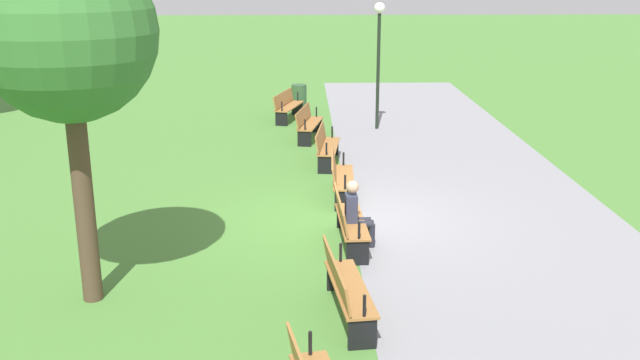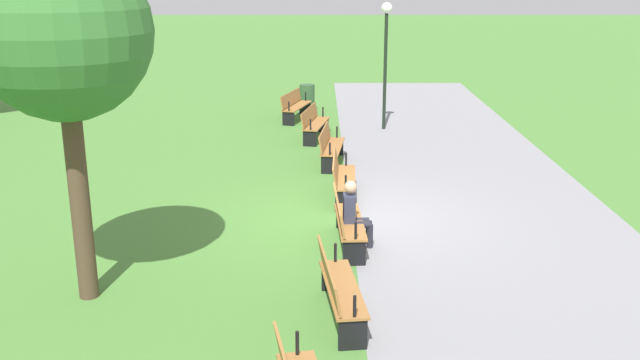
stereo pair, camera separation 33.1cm
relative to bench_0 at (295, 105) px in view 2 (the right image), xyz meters
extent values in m
plane|color=#477A33|center=(9.36, 1.36, -0.48)|extent=(120.00, 120.00, 0.00)
cube|color=gray|center=(9.36, 4.06, -0.47)|extent=(33.61, 5.31, 0.01)
cube|color=#996633|center=(0.02, 0.07, -0.03)|extent=(1.94, 0.94, 0.04)
cube|color=#996633|center=(-0.04, -0.13, 0.21)|extent=(1.85, 0.61, 0.40)
cube|color=black|center=(-0.83, 0.31, -0.26)|extent=(0.16, 0.38, 0.43)
cylinder|color=black|center=(-0.83, 0.33, 0.13)|extent=(0.05, 0.05, 0.30)
cube|color=black|center=(0.87, -0.17, -0.26)|extent=(0.16, 0.38, 0.43)
cylinder|color=black|center=(0.88, -0.15, 0.13)|extent=(0.05, 0.05, 0.30)
cube|color=#996633|center=(2.65, 0.70, -0.03)|extent=(1.94, 0.80, 0.04)
cube|color=#996633|center=(2.61, 0.50, 0.21)|extent=(1.88, 0.47, 0.40)
cube|color=black|center=(1.78, 0.87, -0.26)|extent=(0.13, 0.38, 0.43)
cylinder|color=black|center=(1.78, 0.89, 0.13)|extent=(0.05, 0.05, 0.30)
cube|color=black|center=(3.52, 0.52, -0.26)|extent=(0.13, 0.38, 0.43)
cylinder|color=black|center=(3.52, 0.54, 0.13)|extent=(0.05, 0.05, 0.30)
cube|color=#996633|center=(5.31, 1.12, -0.03)|extent=(1.93, 0.66, 0.04)
cube|color=#996633|center=(5.29, 0.92, 0.21)|extent=(1.89, 0.33, 0.40)
cube|color=black|center=(4.43, 1.22, -0.26)|extent=(0.10, 0.38, 0.43)
cylinder|color=black|center=(4.44, 1.24, 0.13)|extent=(0.05, 0.05, 0.30)
cube|color=black|center=(6.19, 1.01, -0.26)|extent=(0.10, 0.38, 0.43)
cylinder|color=black|center=(6.20, 1.03, 0.13)|extent=(0.05, 0.05, 0.30)
cube|color=#996633|center=(8.01, 1.33, -0.03)|extent=(1.91, 0.51, 0.04)
cube|color=#996633|center=(8.00, 1.13, 0.21)|extent=(1.90, 0.18, 0.40)
cube|color=black|center=(7.12, 1.37, -0.26)|extent=(0.07, 0.38, 0.43)
cylinder|color=black|center=(7.12, 1.39, 0.13)|extent=(0.05, 0.05, 0.30)
cube|color=black|center=(8.89, 1.30, -0.26)|extent=(0.07, 0.38, 0.43)
cylinder|color=black|center=(8.89, 1.32, 0.13)|extent=(0.05, 0.05, 0.30)
cube|color=#996633|center=(10.71, 1.33, -0.03)|extent=(1.91, 0.51, 0.04)
cube|color=#996633|center=(10.72, 1.13, 0.21)|extent=(1.90, 0.18, 0.40)
cube|color=black|center=(9.82, 1.30, -0.26)|extent=(0.07, 0.38, 0.43)
cylinder|color=black|center=(9.82, 1.32, 0.13)|extent=(0.05, 0.05, 0.30)
cube|color=black|center=(11.59, 1.37, -0.26)|extent=(0.07, 0.38, 0.43)
cylinder|color=black|center=(11.59, 1.39, 0.13)|extent=(0.05, 0.05, 0.30)
cube|color=#996633|center=(13.40, 1.12, -0.03)|extent=(1.93, 0.66, 0.04)
cube|color=#996633|center=(13.42, 0.92, 0.21)|extent=(1.89, 0.33, 0.40)
cube|color=black|center=(12.52, 1.01, -0.26)|extent=(0.10, 0.38, 0.43)
cylinder|color=black|center=(12.52, 1.03, 0.13)|extent=(0.05, 0.05, 0.30)
cube|color=black|center=(14.28, 1.22, -0.26)|extent=(0.10, 0.38, 0.43)
cylinder|color=black|center=(14.28, 1.24, 0.13)|extent=(0.05, 0.05, 0.30)
cylinder|color=black|center=(15.19, 0.54, 0.13)|extent=(0.05, 0.05, 0.30)
cube|color=#2D3347|center=(10.74, 1.31, 0.22)|extent=(0.33, 0.21, 0.50)
sphere|color=tan|center=(10.74, 1.33, 0.61)|extent=(0.22, 0.22, 0.22)
cylinder|color=#23232D|center=(10.65, 1.49, -0.05)|extent=(0.14, 0.36, 0.13)
cylinder|color=#23232D|center=(10.64, 1.67, -0.26)|extent=(0.11, 0.11, 0.43)
cylinder|color=#23232D|center=(10.83, 1.50, -0.05)|extent=(0.14, 0.36, 0.13)
cylinder|color=#23232D|center=(10.82, 1.68, -0.26)|extent=(0.11, 0.11, 0.43)
cylinder|color=#4C3828|center=(12.73, -2.65, 1.08)|extent=(0.29, 0.29, 3.11)
sphere|color=#336B2D|center=(12.73, -2.65, 3.42)|extent=(2.43, 2.43, 2.43)
cylinder|color=black|center=(1.33, 2.73, 1.24)|extent=(0.10, 0.10, 3.43)
sphere|color=white|center=(1.33, 2.73, 3.10)|extent=(0.32, 0.32, 0.32)
cylinder|color=#2D512D|center=(-1.40, 0.37, -0.02)|extent=(0.50, 0.50, 0.91)
camera|label=1|loc=(22.44, 0.47, 4.27)|focal=39.99mm
camera|label=2|loc=(22.45, 0.80, 4.27)|focal=39.99mm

